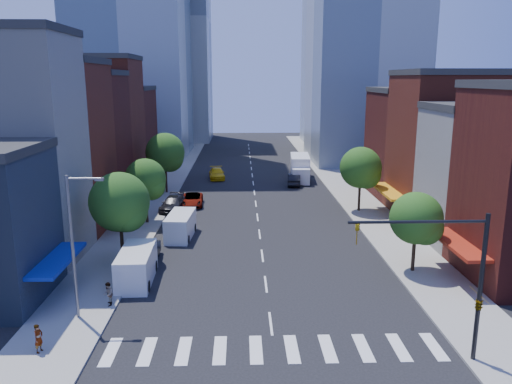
# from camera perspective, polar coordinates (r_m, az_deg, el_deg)

# --- Properties ---
(ground) EXTENTS (220.00, 220.00, 0.00)m
(ground) POSITION_cam_1_polar(r_m,az_deg,el_deg) (31.66, 1.69, -14.79)
(ground) COLOR black
(ground) RESTS_ON ground
(sidewalk_left) EXTENTS (5.00, 120.00, 0.15)m
(sidewalk_left) POSITION_cam_1_polar(r_m,az_deg,el_deg) (70.37, -10.51, 0.66)
(sidewalk_left) COLOR gray
(sidewalk_left) RESTS_ON ground
(sidewalk_right) EXTENTS (5.00, 120.00, 0.15)m
(sidewalk_right) POSITION_cam_1_polar(r_m,az_deg,el_deg) (70.99, 9.86, 0.79)
(sidewalk_right) COLOR gray
(sidewalk_right) RESTS_ON ground
(crosswalk) EXTENTS (19.00, 3.00, 0.01)m
(crosswalk) POSITION_cam_1_polar(r_m,az_deg,el_deg) (29.04, 2.07, -17.53)
(crosswalk) COLOR silver
(crosswalk) RESTS_ON ground
(bldg_left_2) EXTENTS (12.00, 9.00, 16.00)m
(bldg_left_2) POSITION_cam_1_polar(r_m,az_deg,el_deg) (52.59, -23.28, 4.51)
(bldg_left_2) COLOR maroon
(bldg_left_2) RESTS_ON ground
(bldg_left_3) EXTENTS (12.00, 8.00, 15.00)m
(bldg_left_3) POSITION_cam_1_polar(r_m,az_deg,el_deg) (60.57, -20.36, 5.24)
(bldg_left_3) COLOR #491512
(bldg_left_3) RESTS_ON ground
(bldg_left_4) EXTENTS (12.00, 9.00, 17.00)m
(bldg_left_4) POSITION_cam_1_polar(r_m,az_deg,el_deg) (68.53, -18.20, 7.04)
(bldg_left_4) COLOR maroon
(bldg_left_4) RESTS_ON ground
(bldg_left_5) EXTENTS (12.00, 10.00, 13.00)m
(bldg_left_5) POSITION_cam_1_polar(r_m,az_deg,el_deg) (77.85, -16.17, 6.32)
(bldg_left_5) COLOR #491512
(bldg_left_5) RESTS_ON ground
(bldg_right_1) EXTENTS (12.00, 8.00, 12.00)m
(bldg_right_1) POSITION_cam_1_polar(r_m,az_deg,el_deg) (49.42, 25.71, 1.45)
(bldg_right_1) COLOR #BBB6AC
(bldg_right_1) RESTS_ON ground
(bldg_right_2) EXTENTS (12.00, 10.00, 15.00)m
(bldg_right_2) POSITION_cam_1_polar(r_m,az_deg,el_deg) (57.21, 21.77, 4.73)
(bldg_right_2) COLOR maroon
(bldg_right_2) RESTS_ON ground
(bldg_right_3) EXTENTS (12.00, 10.00, 13.00)m
(bldg_right_3) POSITION_cam_1_polar(r_m,az_deg,el_deg) (66.55, 18.33, 5.14)
(bldg_right_3) COLOR #491512
(bldg_right_3) RESTS_ON ground
(tower_far_w) EXTENTS (18.00, 18.00, 56.00)m
(tower_far_w) POSITION_cam_1_polar(r_m,az_deg,el_deg) (124.77, -9.77, 18.81)
(tower_far_w) COLOR #9EA5AD
(tower_far_w) RESTS_ON ground
(traffic_signal) EXTENTS (7.24, 2.24, 8.00)m
(traffic_signal) POSITION_cam_1_polar(r_m,az_deg,el_deg) (28.29, 23.23, -10.10)
(traffic_signal) COLOR black
(traffic_signal) RESTS_ON sidewalk_right
(streetlight) EXTENTS (2.25, 0.25, 9.00)m
(streetlight) POSITION_cam_1_polar(r_m,az_deg,el_deg) (32.09, -19.99, -5.00)
(streetlight) COLOR slate
(streetlight) RESTS_ON sidewalk_left
(tree_left_near) EXTENTS (4.80, 4.80, 7.30)m
(tree_left_near) POSITION_cam_1_polar(r_m,az_deg,el_deg) (41.26, -15.14, -1.37)
(tree_left_near) COLOR black
(tree_left_near) RESTS_ON sidewalk_left
(tree_left_mid) EXTENTS (4.20, 4.20, 6.65)m
(tree_left_mid) POSITION_cam_1_polar(r_m,az_deg,el_deg) (51.83, -12.39, 1.25)
(tree_left_mid) COLOR black
(tree_left_mid) RESTS_ON sidewalk_left
(tree_left_far) EXTENTS (5.00, 5.00, 7.75)m
(tree_left_far) POSITION_cam_1_polar(r_m,az_deg,el_deg) (65.32, -10.22, 4.31)
(tree_left_far) COLOR black
(tree_left_far) RESTS_ON sidewalk_left
(tree_right_near) EXTENTS (4.00, 4.00, 6.20)m
(tree_right_near) POSITION_cam_1_polar(r_m,az_deg,el_deg) (39.75, 18.06, -3.11)
(tree_right_near) COLOR black
(tree_right_near) RESTS_ON sidewalk_right
(tree_right_far) EXTENTS (4.60, 4.60, 7.20)m
(tree_right_far) POSITION_cam_1_polar(r_m,az_deg,el_deg) (56.42, 12.03, 2.55)
(tree_right_far) COLOR black
(tree_right_far) RESTS_ON sidewalk_right
(parked_car_front) EXTENTS (1.84, 4.56, 1.55)m
(parked_car_front) POSITION_cam_1_polar(r_m,az_deg,el_deg) (39.71, -13.01, -8.00)
(parked_car_front) COLOR silver
(parked_car_front) RESTS_ON ground
(parked_car_second) EXTENTS (1.73, 4.79, 1.57)m
(parked_car_second) POSITION_cam_1_polar(r_m,az_deg,el_deg) (41.85, -12.40, -6.86)
(parked_car_second) COLOR black
(parked_car_second) RESTS_ON ground
(parked_car_third) EXTENTS (2.59, 5.23, 1.42)m
(parked_car_third) POSITION_cam_1_polar(r_m,az_deg,el_deg) (59.33, -7.27, -0.87)
(parked_car_third) COLOR #999999
(parked_car_third) RESTS_ON ground
(parked_car_rear) EXTENTS (2.84, 5.76, 1.61)m
(parked_car_rear) POSITION_cam_1_polar(r_m,az_deg,el_deg) (57.31, -9.47, -1.34)
(parked_car_rear) COLOR black
(parked_car_rear) RESTS_ON ground
(cargo_van_near) EXTENTS (2.50, 5.80, 2.44)m
(cargo_van_near) POSITION_cam_1_polar(r_m,az_deg,el_deg) (38.00, -13.52, -8.30)
(cargo_van_near) COLOR silver
(cargo_van_near) RESTS_ON ground
(cargo_van_far) EXTENTS (2.55, 5.53, 2.30)m
(cargo_van_far) POSITION_cam_1_polar(r_m,az_deg,el_deg) (47.53, -8.65, -3.86)
(cargo_van_far) COLOR white
(cargo_van_far) RESTS_ON ground
(taxi) EXTENTS (2.71, 5.59, 1.57)m
(taxi) POSITION_cam_1_polar(r_m,az_deg,el_deg) (74.83, -4.50, 2.11)
(taxi) COLOR yellow
(taxi) RESTS_ON ground
(traffic_car_oncoming) EXTENTS (2.27, 5.14, 1.64)m
(traffic_car_oncoming) POSITION_cam_1_polar(r_m,az_deg,el_deg) (70.37, 4.37, 1.46)
(traffic_car_oncoming) COLOR black
(traffic_car_oncoming) RESTS_ON ground
(traffic_car_far) EXTENTS (1.87, 4.31, 1.45)m
(traffic_car_far) POSITION_cam_1_polar(r_m,az_deg,el_deg) (87.27, 5.02, 3.60)
(traffic_car_far) COLOR #999999
(traffic_car_far) RESTS_ON ground
(box_truck) EXTENTS (3.28, 8.98, 3.55)m
(box_truck) POSITION_cam_1_polar(r_m,az_deg,el_deg) (74.02, 5.04, 2.69)
(box_truck) COLOR white
(box_truck) RESTS_ON ground
(pedestrian_near) EXTENTS (0.53, 0.67, 1.61)m
(pedestrian_near) POSITION_cam_1_polar(r_m,az_deg,el_deg) (30.49, -23.60, -15.07)
(pedestrian_near) COLOR #999999
(pedestrian_near) RESTS_ON sidewalk_left
(pedestrian_far) EXTENTS (0.75, 0.88, 1.58)m
(pedestrian_far) POSITION_cam_1_polar(r_m,az_deg,el_deg) (34.60, -16.55, -11.12)
(pedestrian_far) COLOR #999999
(pedestrian_far) RESTS_ON sidewalk_left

